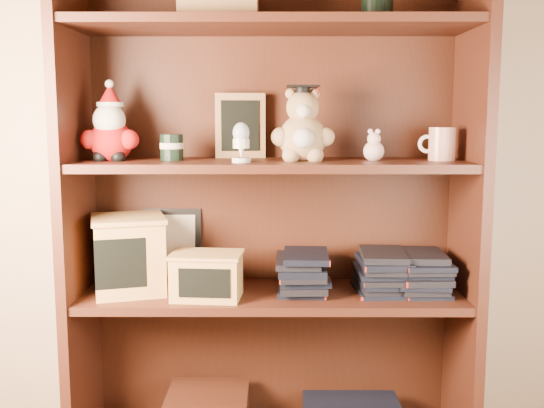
{
  "coord_description": "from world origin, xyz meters",
  "views": [
    {
      "loc": [
        -0.09,
        -0.57,
        1.09
      ],
      "look_at": [
        -0.1,
        1.3,
        0.82
      ],
      "focal_mm": 42.0,
      "sensor_mm": 36.0,
      "label": 1
    }
  ],
  "objects_px": {
    "treats_box": "(129,254)",
    "grad_teddy_bear": "(303,131)",
    "teacher_mug": "(441,144)",
    "bookcase": "(271,215)"
  },
  "relations": [
    {
      "from": "treats_box",
      "to": "grad_teddy_bear",
      "type": "bearing_deg",
      "value": -0.64
    },
    {
      "from": "grad_teddy_bear",
      "to": "teacher_mug",
      "type": "relative_size",
      "value": 2.05
    },
    {
      "from": "grad_teddy_bear",
      "to": "treats_box",
      "type": "bearing_deg",
      "value": 179.36
    },
    {
      "from": "teacher_mug",
      "to": "treats_box",
      "type": "relative_size",
      "value": 0.42
    },
    {
      "from": "grad_teddy_bear",
      "to": "treats_box",
      "type": "xyz_separation_m",
      "value": [
        -0.52,
        0.01,
        -0.37
      ]
    },
    {
      "from": "bookcase",
      "to": "grad_teddy_bear",
      "type": "height_order",
      "value": "bookcase"
    },
    {
      "from": "treats_box",
      "to": "bookcase",
      "type": "bearing_deg",
      "value": 6.85
    },
    {
      "from": "teacher_mug",
      "to": "treats_box",
      "type": "distance_m",
      "value": 0.99
    },
    {
      "from": "grad_teddy_bear",
      "to": "teacher_mug",
      "type": "distance_m",
      "value": 0.41
    },
    {
      "from": "teacher_mug",
      "to": "treats_box",
      "type": "bearing_deg",
      "value": -179.94
    }
  ]
}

